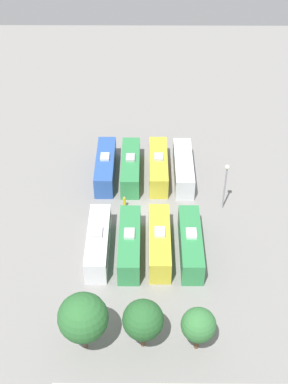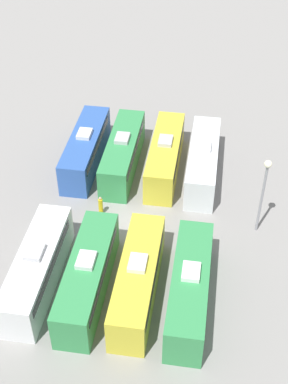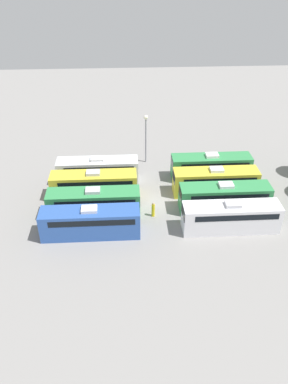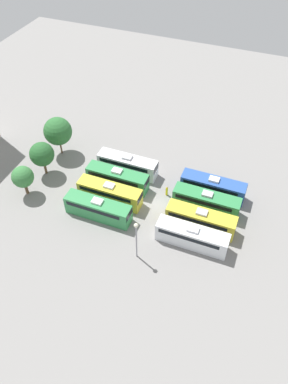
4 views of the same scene
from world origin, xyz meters
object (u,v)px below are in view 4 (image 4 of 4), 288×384
Objects in this scene: bus_2 at (206,201)px; light_pole at (136,235)px; bus_1 at (201,219)px; bus_6 at (117,178)px; bus_7 at (127,164)px; tree_0 at (23,177)px; bus_5 at (110,193)px; tree_1 at (42,154)px; bus_4 at (98,208)px; worker_person at (167,191)px; bus_0 at (192,236)px; tree_2 at (58,131)px; bus_3 at (213,186)px.

bus_2 is 14.11m from light_pole.
bus_6 is (3.60, 14.95, 0.00)m from bus_1.
bus_7 is 16.98m from tree_0.
light_pole is (-8.37, -7.98, 3.10)m from bus_5.
bus_2 is 27.58m from tree_1.
bus_4 reaches higher than worker_person.
bus_0 is 1.00× the size of bus_2.
worker_person is at bearing -82.97° from tree_1.
light_pole is at bearing -103.00° from tree_0.
bus_6 is 14.80m from light_pole.
bus_2 is at bearing -89.02° from bus_6.
worker_person is 21.27m from tree_1.
bus_1 is at bearing -177.29° from bus_2.
bus_0 is at bearing -52.88° from light_pole.
bus_7 is 1.42× the size of tree_2.
bus_0 is 1.47× the size of light_pole.
worker_person is at bearing 56.20° from bus_1.
bus_3 and bus_7 have the same top height.
tree_1 reaches higher than bus_0.
bus_3 is (3.49, -0.16, 0.00)m from bus_2.
bus_0 and bus_2 have the same top height.
worker_person is 13.37m from light_pole.
bus_0 reaches higher than worker_person.
bus_6 is at bearing 4.53° from bus_5.
bus_0 is 14.59m from bus_4.
light_pole reaches higher than bus_0.
bus_5 is at bearing 43.66° from light_pole.
bus_5 is at bearing -75.09° from tree_0.
tree_0 is 11.09m from tree_2.
bus_5 and bus_7 have the same top height.
tree_1 is (-2.57, 20.86, 3.25)m from worker_person.
bus_0 is 1.42× the size of tree_2.
bus_5 is at bearing -98.12° from tree_1.
tree_1 is at bearing 63.97° from light_pole.
tree_2 is at bearing 81.60° from worker_person.
tree_2 reaches higher than bus_4.
bus_5 is at bearing 89.66° from bus_1.
tree_1 reaches higher than bus_7.
light_pole is 23.27m from tree_1.
tree_1 is (-1.92, 27.41, 2.41)m from bus_2.
bus_2 is at bearing -97.76° from tree_2.
light_pole reaches higher than bus_4.
bus_1 is 27.76m from tree_1.
bus_0 is at bearing -115.66° from bus_6.
tree_0 is (-7.26, 27.61, 1.91)m from bus_2.
tree_2 is (11.03, 0.06, 1.17)m from tree_0.
bus_1 is (3.44, -0.30, 0.00)m from bus_0.
bus_3 is 1.67× the size of tree_1.
bus_0 is 29.85m from tree_2.
light_pole is (-12.13, 6.51, 3.10)m from bus_2.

